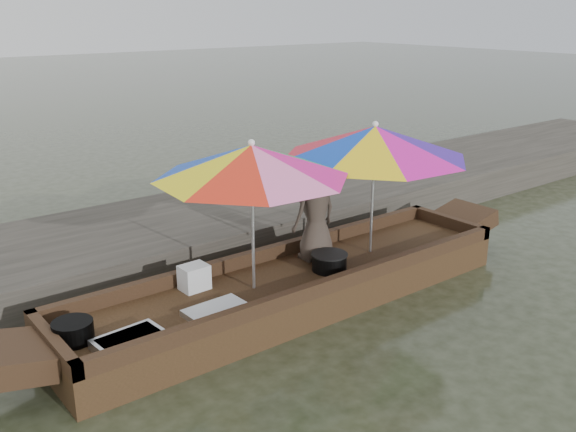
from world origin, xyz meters
TOP-DOWN VIEW (x-y plane):
  - water at (0.00, 0.00)m, footprint 80.00×80.00m
  - dock at (0.00, 2.20)m, footprint 22.00×2.20m
  - boat_hull at (0.00, 0.00)m, footprint 5.29×1.20m
  - cooking_pot at (-2.39, 0.05)m, footprint 0.35×0.35m
  - tray_crayfish at (-2.04, -0.35)m, footprint 0.62×0.45m
  - tray_scallop at (-1.14, -0.29)m, footprint 0.60×0.43m
  - charcoal_grill at (0.40, -0.12)m, footprint 0.38×0.38m
  - supply_bag at (-1.02, 0.35)m, footprint 0.29×0.23m
  - vendor at (0.50, 0.24)m, footprint 0.56×0.37m
  - umbrella_bow at (-0.52, 0.00)m, footprint 2.48×2.48m
  - umbrella_stern at (1.15, 0.00)m, footprint 2.68×2.68m

SIDE VIEW (x-z plane):
  - water at x=0.00m, z-range 0.00..0.00m
  - boat_hull at x=0.00m, z-range 0.00..0.35m
  - dock at x=0.00m, z-range 0.00..0.50m
  - tray_scallop at x=-1.14m, z-range 0.35..0.41m
  - tray_crayfish at x=-2.04m, z-range 0.35..0.44m
  - charcoal_grill at x=0.40m, z-range 0.35..0.53m
  - cooking_pot at x=-2.39m, z-range 0.35..0.54m
  - supply_bag at x=-1.02m, z-range 0.35..0.61m
  - vendor at x=0.50m, z-range 0.35..1.49m
  - umbrella_bow at x=-0.52m, z-range 0.35..1.90m
  - umbrella_stern at x=1.15m, z-range 0.35..1.90m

